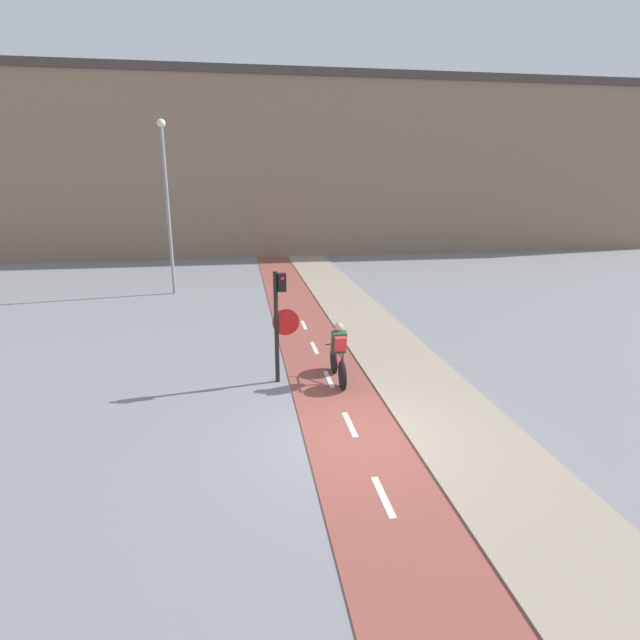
% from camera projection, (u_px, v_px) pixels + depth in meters
% --- Properties ---
extents(ground_plane, '(120.00, 120.00, 0.00)m').
position_uv_depth(ground_plane, '(355.00, 437.00, 9.96)').
color(ground_plane, gray).
extents(bike_lane, '(2.04, 60.00, 0.02)m').
position_uv_depth(bike_lane, '(355.00, 436.00, 9.96)').
color(bike_lane, brown).
rests_on(bike_lane, ground_plane).
extents(sidewalk_strip, '(2.40, 60.00, 0.05)m').
position_uv_depth(sidewalk_strip, '(460.00, 427.00, 10.29)').
color(sidewalk_strip, gray).
rests_on(sidewalk_strip, ground_plane).
extents(building_row_background, '(60.00, 5.20, 11.61)m').
position_uv_depth(building_row_background, '(268.00, 167.00, 33.93)').
color(building_row_background, '#89705B').
rests_on(building_row_background, ground_plane).
extents(traffic_light_pole, '(0.67, 0.25, 2.84)m').
position_uv_depth(traffic_light_pole, '(280.00, 314.00, 12.24)').
color(traffic_light_pole, black).
rests_on(traffic_light_pole, ground_plane).
extents(street_lamp_far, '(0.36, 0.36, 7.39)m').
position_uv_depth(street_lamp_far, '(167.00, 191.00, 21.36)').
color(street_lamp_far, gray).
rests_on(street_lamp_far, ground_plane).
extents(cyclist_near, '(0.46, 1.83, 1.55)m').
position_uv_depth(cyclist_near, '(338.00, 354.00, 12.52)').
color(cyclist_near, black).
rests_on(cyclist_near, ground_plane).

